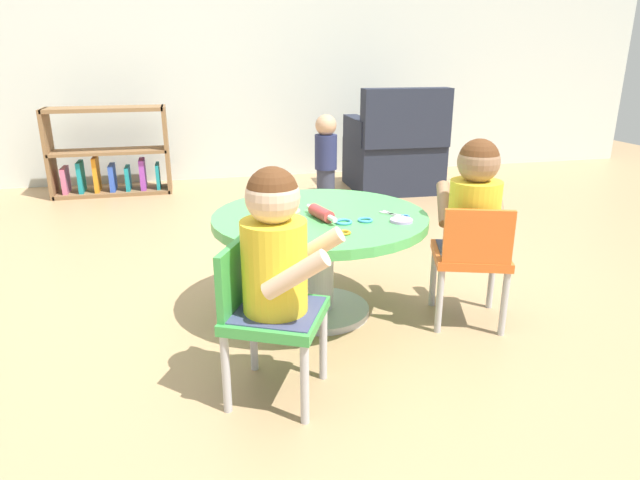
# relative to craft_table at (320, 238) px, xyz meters

# --- Properties ---
(ground_plane) EXTENTS (10.00, 10.00, 0.00)m
(ground_plane) POSITION_rel_craft_table_xyz_m (0.00, 0.00, -0.36)
(ground_plane) COLOR tan
(back_wall) EXTENTS (8.00, 0.12, 2.80)m
(back_wall) POSITION_rel_craft_table_xyz_m (0.00, 3.00, 1.04)
(back_wall) COLOR silver
(back_wall) RESTS_ON ground
(craft_table) EXTENTS (0.91, 0.91, 0.46)m
(craft_table) POSITION_rel_craft_table_xyz_m (0.00, 0.00, 0.00)
(craft_table) COLOR silver
(craft_table) RESTS_ON ground
(child_chair_left) EXTENTS (0.40, 0.40, 0.54)m
(child_chair_left) POSITION_rel_craft_table_xyz_m (-0.32, -0.55, -0.05)
(child_chair_left) COLOR #B7B7BC
(child_chair_left) RESTS_ON ground
(seated_child_left) EXTENTS (0.43, 0.39, 0.51)m
(seated_child_left) POSITION_rel_craft_table_xyz_m (-0.28, -0.57, 0.18)
(seated_child_left) COLOR #3F4772
(seated_child_left) RESTS_ON ground
(child_chair_right) EXTENTS (0.38, 0.38, 0.54)m
(child_chair_right) POSITION_rel_craft_table_xyz_m (0.59, -0.24, -0.05)
(child_chair_right) COLOR #B7B7BC
(child_chair_right) RESTS_ON ground
(seated_child_right) EXTENTS (0.37, 0.41, 0.51)m
(seated_child_right) POSITION_rel_craft_table_xyz_m (0.60, -0.20, 0.18)
(seated_child_right) COLOR #3F4772
(seated_child_right) RESTS_ON ground
(bookshelf_low) EXTENTS (0.93, 0.28, 0.70)m
(bookshelf_low) POSITION_rel_craft_table_xyz_m (-1.14, 2.55, -0.06)
(bookshelf_low) COLOR olive
(bookshelf_low) RESTS_ON ground
(armchair_dark) EXTENTS (0.74, 0.75, 0.85)m
(armchair_dark) POSITION_rel_craft_table_xyz_m (1.16, 2.15, -0.05)
(armchair_dark) COLOR #232838
(armchair_dark) RESTS_ON ground
(toddler_standing) EXTENTS (0.17, 0.17, 0.67)m
(toddler_standing) POSITION_rel_craft_table_xyz_m (0.50, 1.89, 0.00)
(toddler_standing) COLOR #33384C
(toddler_standing) RESTS_ON ground
(rolling_pin) EXTENTS (0.08, 0.23, 0.05)m
(rolling_pin) POSITION_rel_craft_table_xyz_m (-0.01, -0.07, 0.13)
(rolling_pin) COLOR #D83F3F
(rolling_pin) RESTS_ON craft_table
(craft_scissors) EXTENTS (0.11, 0.14, 0.01)m
(craft_scissors) POSITION_rel_craft_table_xyz_m (0.31, -0.11, 0.11)
(craft_scissors) COLOR silver
(craft_scissors) RESTS_ON craft_table
(playdough_blob_0) EXTENTS (0.14, 0.14, 0.02)m
(playdough_blob_0) POSITION_rel_craft_table_xyz_m (-0.15, 0.02, 0.12)
(playdough_blob_0) COLOR #B2E58C
(playdough_blob_0) RESTS_ON craft_table
(playdough_blob_1) EXTENTS (0.09, 0.09, 0.01)m
(playdough_blob_1) POSITION_rel_craft_table_xyz_m (0.29, -0.19, 0.11)
(playdough_blob_1) COLOR #CC99E5
(playdough_blob_1) RESTS_ON craft_table
(cookie_cutter_0) EXTENTS (0.05, 0.05, 0.01)m
(cookie_cutter_0) POSITION_rel_craft_table_xyz_m (0.03, -0.28, 0.11)
(cookie_cutter_0) COLOR orange
(cookie_cutter_0) RESTS_ON craft_table
(cookie_cutter_1) EXTENTS (0.07, 0.07, 0.01)m
(cookie_cutter_1) POSITION_rel_craft_table_xyz_m (0.06, -0.15, 0.11)
(cookie_cutter_1) COLOR #3F99D8
(cookie_cutter_1) RESTS_ON craft_table
(cookie_cutter_2) EXTENTS (0.05, 0.05, 0.01)m
(cookie_cutter_2) POSITION_rel_craft_table_xyz_m (-0.22, 0.04, 0.11)
(cookie_cutter_2) COLOR #D83FA5
(cookie_cutter_2) RESTS_ON craft_table
(cookie_cutter_3) EXTENTS (0.06, 0.06, 0.01)m
(cookie_cutter_3) POSITION_rel_craft_table_xyz_m (0.15, -0.14, 0.11)
(cookie_cutter_3) COLOR #3F99D8
(cookie_cutter_3) RESTS_ON craft_table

